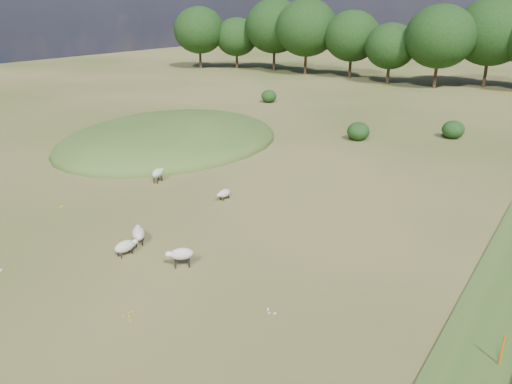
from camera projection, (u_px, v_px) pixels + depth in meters
ground at (345, 142)px, 41.05m from camera, size 160.00×160.00×0.00m
mound at (170, 142)px, 41.18m from camera, size 16.00×20.00×4.00m
treeline at (453, 37)px, 66.73m from camera, size 96.28×14.66×11.70m
shrubs at (354, 117)px, 46.53m from camera, size 23.68×12.11×1.52m
marker_post at (502, 352)px, 15.33m from camera, size 0.06×0.06×1.20m
sheep_0 at (224, 193)px, 28.80m from camera, size 0.51×1.07×0.61m
sheep_1 at (181, 254)px, 21.29m from camera, size 1.14×1.12×0.88m
sheep_2 at (125, 246)px, 22.37m from camera, size 0.66×1.24×0.69m
sheep_3 at (158, 173)px, 31.60m from camera, size 0.78×1.26×0.87m
sheep_5 at (138, 233)px, 23.54m from camera, size 1.27×1.18×0.76m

